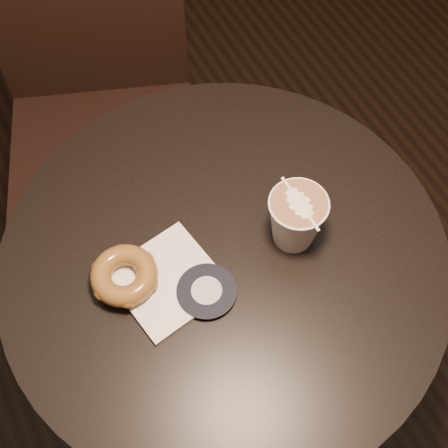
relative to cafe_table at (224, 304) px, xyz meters
The scene contains 5 objects.
cafe_table is the anchor object (origin of this frame).
chair 0.57m from the cafe_table, 91.75° to the left, with size 0.53×0.53×1.04m.
pastry_bag 0.23m from the cafe_table, behind, with size 0.14×0.14×0.01m, color white.
doughnut 0.27m from the cafe_table, behind, with size 0.10×0.10×0.03m, color brown.
latte_cup 0.27m from the cafe_table, 11.21° to the right, with size 0.09×0.09×0.10m, color white, non-canonical shape.
Camera 1 is at (-0.20, -0.38, 1.61)m, focal length 50.00 mm.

